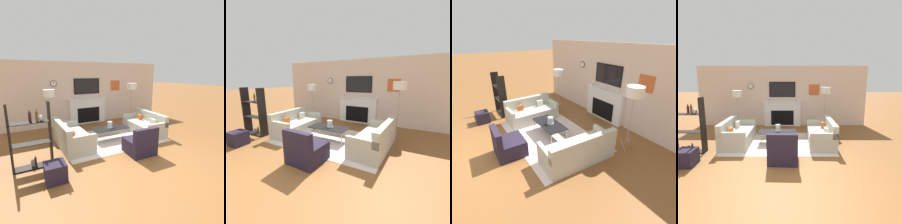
{
  "view_description": "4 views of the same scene",
  "coord_description": "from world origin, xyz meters",
  "views": [
    {
      "loc": [
        -2.68,
        -2.86,
        2.23
      ],
      "look_at": [
        0.24,
        2.63,
        0.84
      ],
      "focal_mm": 28.0,
      "sensor_mm": 36.0,
      "label": 1
    },
    {
      "loc": [
        2.29,
        -1.61,
        1.84
      ],
      "look_at": [
        0.03,
        2.61,
        0.82
      ],
      "focal_mm": 24.0,
      "sensor_mm": 36.0,
      "label": 2
    },
    {
      "loc": [
        4.17,
        -0.08,
        2.93
      ],
      "look_at": [
        0.08,
        2.64,
        0.74
      ],
      "focal_mm": 28.0,
      "sensor_mm": 36.0,
      "label": 3
    },
    {
      "loc": [
        0.35,
        -3.38,
        2.03
      ],
      "look_at": [
        0.34,
        2.41,
        1.01
      ],
      "focal_mm": 28.0,
      "sensor_mm": 36.0,
      "label": 4
    }
  ],
  "objects": [
    {
      "name": "ottoman",
      "position": [
        -2.17,
        0.61,
        0.2
      ],
      "size": [
        0.43,
        0.43,
        0.4
      ],
      "color": "#241C2E",
      "rests_on": "ground_plane"
    },
    {
      "name": "floor_lamp_right",
      "position": [
        1.76,
        3.59,
        1.64
      ],
      "size": [
        0.43,
        0.43,
        1.8
      ],
      "color": "#9E998E",
      "rests_on": "ground_plane"
    },
    {
      "name": "coffee_table",
      "position": [
        -0.07,
        2.19,
        0.38
      ],
      "size": [
        1.23,
        0.6,
        0.4
      ],
      "color": "black",
      "rests_on": "ground_plane"
    },
    {
      "name": "shelf_unit",
      "position": [
        -2.53,
        1.41,
        0.75
      ],
      "size": [
        0.9,
        0.28,
        1.6
      ],
      "color": "black",
      "rests_on": "ground_plane"
    },
    {
      "name": "armchair",
      "position": [
        0.18,
        0.81,
        0.27
      ],
      "size": [
        0.76,
        0.76,
        0.81
      ],
      "color": "#241C2E",
      "rests_on": "ground_plane"
    },
    {
      "name": "couch_right",
      "position": [
        1.4,
        2.19,
        0.28
      ],
      "size": [
        0.89,
        1.86,
        0.79
      ],
      "color": "#B1B2A1",
      "rests_on": "ground_plane"
    },
    {
      "name": "floor_lamp_left",
      "position": [
        -1.76,
        3.59,
        1.51
      ],
      "size": [
        0.4,
        0.4,
        1.67
      ],
      "color": "#9E998E",
      "rests_on": "ground_plane"
    },
    {
      "name": "area_rug",
      "position": [
        0.0,
        2.19,
        0.01
      ],
      "size": [
        3.41,
        2.21,
        0.01
      ],
      "color": "beige",
      "rests_on": "ground_plane"
    },
    {
      "name": "ground_plane",
      "position": [
        0.0,
        0.0,
        0.0
      ],
      "size": [
        60.0,
        60.0,
        0.0
      ],
      "primitive_type": "plane",
      "color": "brown"
    },
    {
      "name": "couch_left",
      "position": [
        -1.4,
        2.19,
        0.28
      ],
      "size": [
        0.88,
        1.78,
        0.8
      ],
      "color": "#B1B2A1",
      "rests_on": "ground_plane"
    },
    {
      "name": "hurricane_candle",
      "position": [
        -0.05,
        2.23,
        0.5
      ],
      "size": [
        0.2,
        0.2,
        0.21
      ],
      "color": "silver",
      "rests_on": "coffee_table"
    },
    {
      "name": "fireplace_wall",
      "position": [
        0.0,
        4.56,
        1.22
      ],
      "size": [
        7.6,
        0.28,
        2.7
      ],
      "color": "beige",
      "rests_on": "ground_plane"
    }
  ]
}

